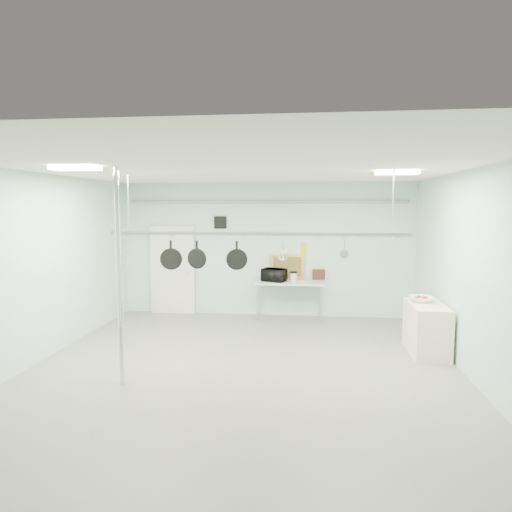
# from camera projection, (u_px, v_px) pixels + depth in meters

# --- Properties ---
(floor) EXTENTS (8.00, 8.00, 0.00)m
(floor) POSITION_uv_depth(u_px,v_px,m) (241.00, 374.00, 7.20)
(floor) COLOR gray
(floor) RESTS_ON ground
(ceiling) EXTENTS (7.00, 8.00, 0.02)m
(ceiling) POSITION_uv_depth(u_px,v_px,m) (241.00, 169.00, 6.86)
(ceiling) COLOR silver
(ceiling) RESTS_ON back_wall
(back_wall) EXTENTS (7.00, 0.02, 3.20)m
(back_wall) POSITION_uv_depth(u_px,v_px,m) (266.00, 250.00, 10.97)
(back_wall) COLOR silver
(back_wall) RESTS_ON floor
(right_wall) EXTENTS (0.02, 8.00, 3.20)m
(right_wall) POSITION_uv_depth(u_px,v_px,m) (478.00, 278.00, 6.63)
(right_wall) COLOR silver
(right_wall) RESTS_ON floor
(door) EXTENTS (1.10, 0.10, 2.20)m
(door) POSITION_uv_depth(u_px,v_px,m) (173.00, 271.00, 11.24)
(door) COLOR silver
(door) RESTS_ON floor
(wall_vent) EXTENTS (0.30, 0.04, 0.30)m
(wall_vent) POSITION_uv_depth(u_px,v_px,m) (220.00, 222.00, 11.00)
(wall_vent) COLOR black
(wall_vent) RESTS_ON back_wall
(conduit_pipe) EXTENTS (6.60, 0.07, 0.07)m
(conduit_pipe) POSITION_uv_depth(u_px,v_px,m) (265.00, 201.00, 10.75)
(conduit_pipe) COLOR gray
(conduit_pipe) RESTS_ON back_wall
(chrome_pole) EXTENTS (0.08, 0.08, 3.20)m
(chrome_pole) POSITION_uv_depth(u_px,v_px,m) (120.00, 278.00, 6.63)
(chrome_pole) COLOR silver
(chrome_pole) RESTS_ON floor
(prep_table) EXTENTS (1.60, 0.70, 0.91)m
(prep_table) POSITION_uv_depth(u_px,v_px,m) (290.00, 284.00, 10.60)
(prep_table) COLOR #9FBCAF
(prep_table) RESTS_ON floor
(side_cabinet) EXTENTS (0.60, 1.20, 0.90)m
(side_cabinet) POSITION_uv_depth(u_px,v_px,m) (426.00, 329.00, 8.17)
(side_cabinet) COLOR silver
(side_cabinet) RESTS_ON floor
(pot_rack) EXTENTS (4.80, 0.06, 1.00)m
(pot_rack) POSITION_uv_depth(u_px,v_px,m) (256.00, 232.00, 7.23)
(pot_rack) COLOR #B7B7BC
(pot_rack) RESTS_ON ceiling
(light_panel_left) EXTENTS (0.65, 0.30, 0.05)m
(light_panel_left) POSITION_uv_depth(u_px,v_px,m) (75.00, 168.00, 6.32)
(light_panel_left) COLOR white
(light_panel_left) RESTS_ON ceiling
(light_panel_right) EXTENTS (0.65, 0.30, 0.05)m
(light_panel_right) POSITION_uv_depth(u_px,v_px,m) (397.00, 173.00, 7.18)
(light_panel_right) COLOR white
(light_panel_right) RESTS_ON ceiling
(microwave) EXTENTS (0.63, 0.53, 0.29)m
(microwave) POSITION_uv_depth(u_px,v_px,m) (274.00, 275.00, 10.57)
(microwave) COLOR black
(microwave) RESTS_ON prep_table
(coffee_canister) EXTENTS (0.18, 0.18, 0.21)m
(coffee_canister) POSITION_uv_depth(u_px,v_px,m) (293.00, 277.00, 10.47)
(coffee_canister) COLOR silver
(coffee_canister) RESTS_ON prep_table
(painting_large) EXTENTS (0.79, 0.18, 0.58)m
(painting_large) POSITION_uv_depth(u_px,v_px,m) (287.00, 267.00, 10.86)
(painting_large) COLOR #C77C35
(painting_large) RESTS_ON prep_table
(painting_small) EXTENTS (0.30, 0.08, 0.25)m
(painting_small) POSITION_uv_depth(u_px,v_px,m) (319.00, 274.00, 10.79)
(painting_small) COLOR #331A11
(painting_small) RESTS_ON prep_table
(fruit_bowl) EXTENTS (0.44, 0.44, 0.10)m
(fruit_bowl) POSITION_uv_depth(u_px,v_px,m) (421.00, 299.00, 8.30)
(fruit_bowl) COLOR white
(fruit_bowl) RESTS_ON side_cabinet
(skillet_left) EXTENTS (0.36, 0.12, 0.47)m
(skillet_left) POSITION_uv_depth(u_px,v_px,m) (171.00, 255.00, 7.44)
(skillet_left) COLOR black
(skillet_left) RESTS_ON pot_rack
(skillet_mid) EXTENTS (0.34, 0.13, 0.46)m
(skillet_mid) POSITION_uv_depth(u_px,v_px,m) (197.00, 255.00, 7.38)
(skillet_mid) COLOR black
(skillet_mid) RESTS_ON pot_rack
(skillet_right) EXTENTS (0.34, 0.14, 0.48)m
(skillet_right) POSITION_uv_depth(u_px,v_px,m) (237.00, 256.00, 7.31)
(skillet_right) COLOR black
(skillet_right) RESTS_ON pot_rack
(whisk) EXTENTS (0.20, 0.20, 0.34)m
(whisk) POSITION_uv_depth(u_px,v_px,m) (283.00, 252.00, 7.22)
(whisk) COLOR silver
(whisk) RESTS_ON pot_rack
(grater) EXTENTS (0.10, 0.03, 0.24)m
(grater) POSITION_uv_depth(u_px,v_px,m) (303.00, 249.00, 7.17)
(grater) COLOR gold
(grater) RESTS_ON pot_rack
(saucepan) EXTENTS (0.16, 0.13, 0.26)m
(saucepan) POSITION_uv_depth(u_px,v_px,m) (344.00, 250.00, 7.10)
(saucepan) COLOR silver
(saucepan) RESTS_ON pot_rack
(fruit_cluster) EXTENTS (0.24, 0.24, 0.09)m
(fruit_cluster) POSITION_uv_depth(u_px,v_px,m) (421.00, 297.00, 8.29)
(fruit_cluster) COLOR maroon
(fruit_cluster) RESTS_ON fruit_bowl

